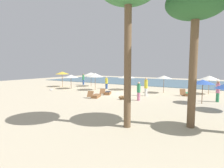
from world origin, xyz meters
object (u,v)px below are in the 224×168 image
at_px(person_3, 146,87).
at_px(dog, 122,97).
at_px(lounger_0, 107,93).
at_px(umbrella_1, 71,76).
at_px(lounger_2, 96,96).
at_px(umbrella_7, 127,76).
at_px(umbrella_5, 95,75).
at_px(person_5, 218,91).
at_px(umbrella_4, 164,77).
at_px(umbrella_6, 62,73).
at_px(umbrella_0, 209,78).
at_px(umbrella_3, 91,74).
at_px(person_0, 217,85).
at_px(umbrella_8, 203,82).
at_px(palm_0, 196,7).
at_px(surfboard, 51,89).
at_px(person_1, 139,91).
at_px(person_2, 107,83).
at_px(person_4, 83,79).
at_px(lounger_1, 186,94).

relative_size(person_3, dog, 2.55).
bearing_deg(lounger_0, dog, -32.58).
distance_m(umbrella_1, lounger_2, 8.23).
bearing_deg(umbrella_7, umbrella_5, -145.45).
relative_size(person_5, dog, 2.46).
distance_m(umbrella_4, umbrella_6, 15.06).
relative_size(umbrella_0, person_3, 1.13).
xyz_separation_m(umbrella_3, person_0, (17.02, 2.63, -1.09)).
distance_m(umbrella_7, umbrella_8, 10.49).
height_order(lounger_2, palm_0, palm_0).
distance_m(umbrella_7, lounger_2, 7.02).
distance_m(umbrella_1, palm_0, 19.20).
relative_size(umbrella_3, surfboard, 1.22).
distance_m(umbrella_3, umbrella_5, 4.63).
xyz_separation_m(lounger_0, person_1, (4.43, -1.54, 0.70)).
distance_m(umbrella_8, person_0, 8.27).
height_order(umbrella_6, palm_0, palm_0).
relative_size(person_2, palm_0, 0.24).
relative_size(person_3, palm_0, 0.27).
bearing_deg(person_3, person_4, 157.56).
distance_m(lounger_2, person_4, 12.92).
xyz_separation_m(umbrella_6, lounger_0, (9.84, -2.66, -1.93)).
distance_m(umbrella_0, person_0, 2.30).
bearing_deg(umbrella_6, dog, -19.51).
relative_size(umbrella_3, lounger_2, 1.23).
height_order(umbrella_5, surfboard, umbrella_5).
bearing_deg(umbrella_3, umbrella_0, 2.52).
height_order(lounger_0, surfboard, lounger_0).
relative_size(person_1, person_2, 1.03).
xyz_separation_m(umbrella_1, lounger_0, (6.99, -1.55, -1.58)).
bearing_deg(lounger_1, person_1, -121.64).
xyz_separation_m(umbrella_8, surfboard, (-18.19, -0.43, -1.83)).
xyz_separation_m(umbrella_1, person_0, (17.49, 6.54, -0.89)).
bearing_deg(person_1, umbrella_0, 55.56).
relative_size(umbrella_4, umbrella_5, 0.92).
xyz_separation_m(person_2, person_4, (-6.29, 2.50, 0.12)).
bearing_deg(umbrella_3, umbrella_6, -139.95).
xyz_separation_m(umbrella_5, umbrella_7, (3.41, 2.35, -0.18)).
bearing_deg(lounger_1, umbrella_3, 173.20).
bearing_deg(person_4, umbrella_5, -37.87).
distance_m(person_2, person_5, 13.80).
relative_size(umbrella_0, umbrella_6, 0.94).
relative_size(umbrella_6, person_0, 1.37).
xyz_separation_m(umbrella_8, person_0, (0.92, 8.16, -1.00)).
bearing_deg(umbrella_0, umbrella_4, -156.85).
bearing_deg(umbrella_0, umbrella_1, -164.56).
xyz_separation_m(umbrella_5, lounger_1, (10.96, 1.61, -1.81)).
bearing_deg(person_0, umbrella_6, -165.05).
relative_size(umbrella_4, umbrella_6, 0.90).
height_order(dog, surfboard, dog).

